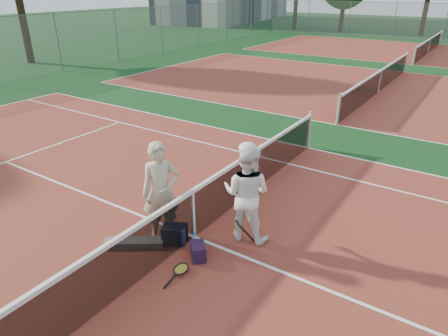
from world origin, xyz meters
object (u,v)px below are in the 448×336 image
at_px(sports_bag_purple, 198,251).
at_px(water_bottle, 194,242).
at_px(player_a, 161,192).
at_px(player_b, 247,194).
at_px(racket_spare, 181,270).
at_px(net_main, 193,214).
at_px(racket_red, 160,224).
at_px(racket_black_held, 240,232).
at_px(sports_bag_navy, 175,234).

height_order(sports_bag_purple, water_bottle, water_bottle).
xyz_separation_m(player_a, player_b, (1.31, 0.83, -0.02)).
bearing_deg(sports_bag_purple, racket_spare, -90.93).
height_order(net_main, racket_spare, net_main).
height_order(net_main, player_b, player_b).
relative_size(racket_red, water_bottle, 1.96).
bearing_deg(racket_red, water_bottle, -10.47).
height_order(player_a, water_bottle, player_a).
xyz_separation_m(racket_black_held, sports_bag_purple, (-0.39, -0.76, -0.11)).
distance_m(racket_spare, water_bottle, 0.69).
xyz_separation_m(player_a, sports_bag_purple, (0.96, -0.19, -0.80)).
relative_size(player_a, racket_red, 3.21).
relative_size(player_b, sports_bag_purple, 5.25).
height_order(player_b, racket_red, player_b).
xyz_separation_m(racket_red, sports_bag_purple, (0.97, -0.10, -0.15)).
height_order(net_main, racket_black_held, net_main).
xyz_separation_m(racket_spare, sports_bag_purple, (0.01, 0.47, 0.09)).
xyz_separation_m(player_a, racket_spare, (0.95, -0.66, -0.89)).
distance_m(sports_bag_navy, water_bottle, 0.44).
xyz_separation_m(sports_bag_navy, water_bottle, (0.43, 0.03, -0.02)).
bearing_deg(player_a, sports_bag_purple, -58.16).
distance_m(racket_red, sports_bag_navy, 0.34).
xyz_separation_m(sports_bag_navy, sports_bag_purple, (0.66, -0.15, -0.03)).
xyz_separation_m(player_a, water_bottle, (0.74, -0.01, -0.80)).
height_order(racket_red, racket_black_held, racket_red).
distance_m(player_a, sports_bag_navy, 0.83).
bearing_deg(water_bottle, racket_spare, -71.79).
xyz_separation_m(racket_spare, water_bottle, (-0.21, 0.65, 0.10)).
bearing_deg(sports_bag_navy, player_b, 41.11).
relative_size(player_b, racket_spare, 3.09).
bearing_deg(racket_red, sports_bag_navy, -7.48).
bearing_deg(sports_bag_purple, racket_red, 173.97).
relative_size(racket_spare, sports_bag_purple, 1.70).
distance_m(net_main, racket_red, 0.67).
relative_size(net_main, racket_spare, 18.33).
height_order(player_a, racket_red, player_a).
distance_m(player_a, racket_spare, 1.46).
relative_size(racket_red, sports_bag_navy, 1.35).
height_order(player_a, racket_black_held, player_a).
bearing_deg(player_b, racket_red, 25.18).
bearing_deg(racket_black_held, sports_bag_purple, 13.85).
height_order(net_main, sports_bag_navy, net_main).
relative_size(net_main, racket_red, 18.63).
distance_m(racket_black_held, sports_bag_purple, 0.86).
distance_m(player_a, player_b, 1.55).
xyz_separation_m(racket_red, water_bottle, (0.75, 0.08, -0.14)).
xyz_separation_m(net_main, racket_black_held, (0.84, 0.29, -0.26)).
distance_m(net_main, water_bottle, 0.52).
relative_size(racket_red, racket_spare, 0.98).
height_order(net_main, water_bottle, net_main).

